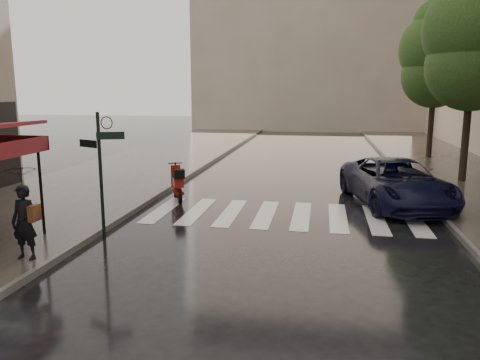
% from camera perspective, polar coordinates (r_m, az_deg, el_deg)
% --- Properties ---
extents(ground, '(120.00, 120.00, 0.00)m').
position_cam_1_polar(ground, '(9.09, -17.70, -12.95)').
color(ground, black).
rests_on(ground, ground).
extents(sidewalk_near, '(6.00, 60.00, 0.12)m').
position_cam_1_polar(sidewalk_near, '(21.41, -13.63, 0.99)').
color(sidewalk_near, '#38332D').
rests_on(sidewalk_near, ground).
extents(curb_near, '(0.12, 60.00, 0.16)m').
position_cam_1_polar(curb_near, '(20.39, -5.75, 0.81)').
color(curb_near, '#595651').
rests_on(curb_near, ground).
extents(curb_far, '(0.12, 60.00, 0.16)m').
position_cam_1_polar(curb_far, '(19.94, 19.71, -0.00)').
color(curb_far, '#595651').
rests_on(curb_far, ground).
extents(crosswalk, '(7.85, 3.20, 0.01)m').
position_cam_1_polar(crosswalk, '(13.84, 5.31, -4.25)').
color(crosswalk, silver).
rests_on(crosswalk, ground).
extents(signpost, '(1.17, 0.29, 3.10)m').
position_cam_1_polar(signpost, '(11.70, -16.64, 1.73)').
color(signpost, black).
rests_on(signpost, ground).
extents(backdrop_building, '(22.00, 6.00, 20.00)m').
position_cam_1_polar(backdrop_building, '(45.79, 9.08, 18.68)').
color(backdrop_building, tan).
rests_on(backdrop_building, ground).
extents(tree_mid, '(3.80, 3.80, 8.34)m').
position_cam_1_polar(tree_mid, '(20.19, 26.69, 15.38)').
color(tree_mid, black).
rests_on(tree_mid, sidewalk_far).
extents(tree_far, '(3.80, 3.80, 8.16)m').
position_cam_1_polar(tree_far, '(27.00, 22.80, 13.93)').
color(tree_far, black).
rests_on(tree_far, sidewalk_far).
extents(pedestrian_with_umbrella, '(0.97, 0.98, 2.40)m').
position_cam_1_polar(pedestrian_with_umbrella, '(10.53, -25.12, -0.43)').
color(pedestrian_with_umbrella, black).
rests_on(pedestrian_with_umbrella, sidewalk_near).
extents(scooter, '(0.92, 1.66, 1.16)m').
position_cam_1_polar(scooter, '(15.73, -7.61, -0.48)').
color(scooter, black).
rests_on(scooter, ground).
extents(parked_car, '(3.55, 5.68, 1.47)m').
position_cam_1_polar(parked_car, '(15.67, 18.46, -0.27)').
color(parked_car, black).
rests_on(parked_car, ground).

